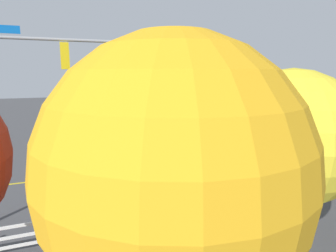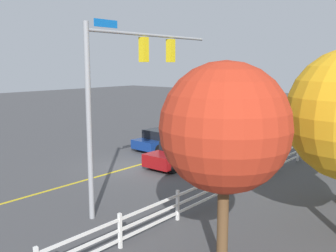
% 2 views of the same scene
% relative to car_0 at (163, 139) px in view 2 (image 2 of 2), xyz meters
% --- Properties ---
extents(ground_plane, '(120.00, 120.00, 0.00)m').
position_rel_car_0_xyz_m(ground_plane, '(4.63, 1.71, -0.66)').
color(ground_plane, '#444447').
extents(lane_center_stripe, '(28.00, 0.16, 0.01)m').
position_rel_car_0_xyz_m(lane_center_stripe, '(0.63, 1.71, -0.66)').
color(lane_center_stripe, gold).
rests_on(lane_center_stripe, ground_plane).
extents(signal_assembly, '(7.12, 0.37, 7.32)m').
position_rel_car_0_xyz_m(signal_assembly, '(8.87, 5.75, 4.47)').
color(signal_assembly, gray).
rests_on(signal_assembly, ground_plane).
extents(car_0, '(4.27, 2.21, 1.37)m').
position_rel_car_0_xyz_m(car_0, '(0.00, 0.00, 0.00)').
color(car_0, navy).
rests_on(car_0, ground_plane).
extents(car_1, '(4.32, 1.87, 1.44)m').
position_rel_car_0_xyz_m(car_1, '(2.59, 3.51, 0.04)').
color(car_1, maroon).
rests_on(car_1, ground_plane).
extents(car_2, '(3.95, 2.07, 1.47)m').
position_rel_car_0_xyz_m(car_2, '(-6.67, -0.00, 0.03)').
color(car_2, maroon).
rests_on(car_2, ground_plane).
extents(white_rail_fence, '(26.10, 0.10, 1.15)m').
position_rel_car_0_xyz_m(white_rail_fence, '(1.63, 8.33, -0.06)').
color(white_rail_fence, white).
rests_on(white_rail_fence, ground_plane).
extents(tree_1, '(3.52, 3.52, 5.83)m').
position_rel_car_0_xyz_m(tree_1, '(10.82, 11.48, 3.39)').
color(tree_1, brown).
rests_on(tree_1, ground_plane).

